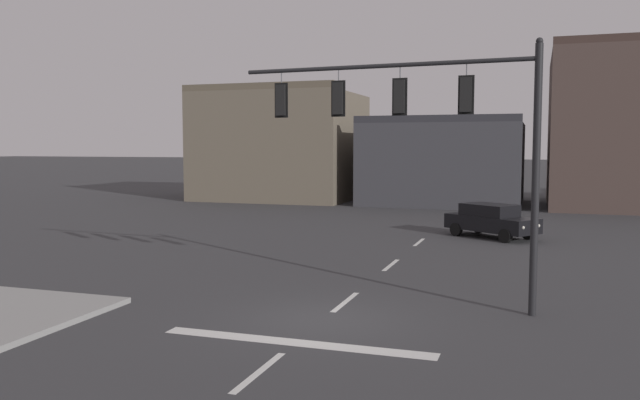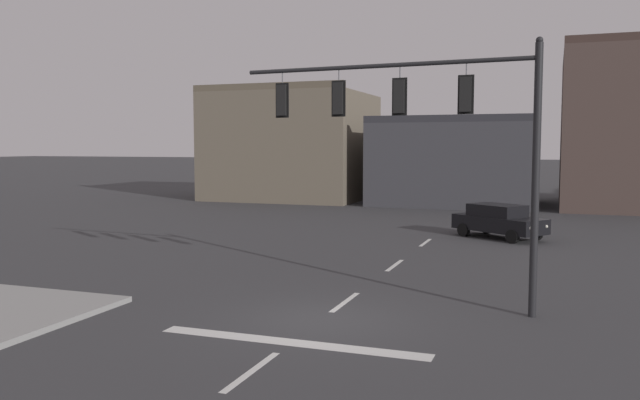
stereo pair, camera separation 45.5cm
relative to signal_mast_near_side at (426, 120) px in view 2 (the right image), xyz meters
name	(u,v)px [view 2 (the right image)]	position (x,y,z in m)	size (l,w,h in m)	color
ground_plane	(321,320)	(-2.14, -2.38, -5.10)	(400.00, 400.00, 0.00)	#353538
stop_bar_paint	(291,342)	(-2.14, -4.38, -5.09)	(6.40, 0.50, 0.01)	silver
lane_centreline	(345,302)	(-2.14, -0.38, -5.09)	(0.16, 26.40, 0.01)	silver
signal_mast_near_side	(426,120)	(0.00, 0.00, 0.00)	(8.37, 0.85, 7.11)	black
car_lot_nearside	(499,220)	(0.85, 14.18, -4.24)	(4.64, 3.98, 1.61)	black
building_row	(635,146)	(8.53, 32.91, -0.76)	(61.78, 13.05, 11.37)	#665B4C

